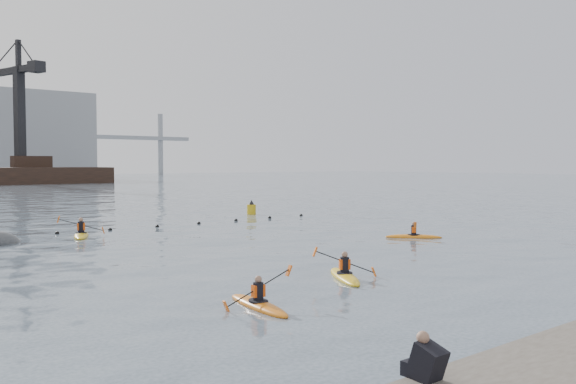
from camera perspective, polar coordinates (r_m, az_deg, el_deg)
name	(u,v)px	position (r m, az deg, el deg)	size (l,w,h in m)	color
ground	(386,299)	(18.09, 9.16, -9.85)	(400.00, 400.00, 0.00)	#3B4C56
float_line	(83,231)	(36.77, -18.62, -3.51)	(33.24, 0.73, 0.24)	black
kayaker_0	(258,304)	(16.90, -2.79, -10.39)	(2.12, 3.11, 1.18)	orange
kayaker_1	(345,275)	(21.08, 5.32, -7.75)	(2.19, 3.12, 1.22)	gold
kayaker_3	(81,234)	(34.58, -18.79, -3.76)	(2.31, 3.56, 1.26)	gold
kayaker_4	(414,236)	(32.79, 11.68, -4.05)	(2.47, 2.53, 1.04)	orange
mooring_buoy	(0,244)	(32.98, -25.35, -4.38)	(2.38, 1.41, 1.19)	#37393B
nav_buoy	(251,209)	(46.90, -3.44, -1.62)	(0.69, 0.69, 1.25)	gold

